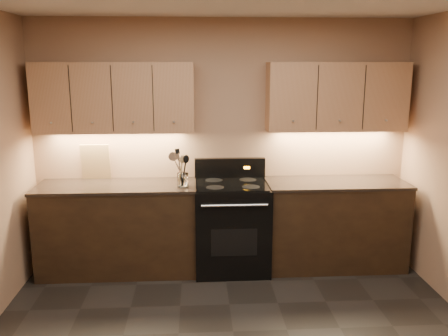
{
  "coord_description": "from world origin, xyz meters",
  "views": [
    {
      "loc": [
        -0.28,
        -3.03,
        2.15
      ],
      "look_at": [
        -0.01,
        1.45,
        1.15
      ],
      "focal_mm": 38.0,
      "sensor_mm": 36.0,
      "label": 1
    }
  ],
  "objects": [
    {
      "name": "upper_cab_left",
      "position": [
        -1.1,
        1.85,
        1.8
      ],
      "size": [
        1.6,
        0.3,
        0.7
      ],
      "primitive_type": "cube",
      "color": "tan",
      "rests_on": "wall_back"
    },
    {
      "name": "wall_back",
      "position": [
        0.0,
        2.0,
        1.3
      ],
      "size": [
        4.0,
        0.04,
        2.6
      ],
      "primitive_type": "cube",
      "color": "#A37E60",
      "rests_on": "ground"
    },
    {
      "name": "black_turner",
      "position": [
        -0.42,
        1.58,
        1.14
      ],
      "size": [
        0.15,
        0.19,
        0.39
      ],
      "primitive_type": null,
      "rotation": [
        -0.28,
        -0.09,
        0.23
      ],
      "color": "black",
      "rests_on": "utensil_crock"
    },
    {
      "name": "wooden_spoon",
      "position": [
        -0.46,
        1.58,
        1.09
      ],
      "size": [
        0.11,
        0.07,
        0.3
      ],
      "primitive_type": null,
      "rotation": [
        0.01,
        0.14,
        0.22
      ],
      "color": "tan",
      "rests_on": "utensil_crock"
    },
    {
      "name": "outlet_plate",
      "position": [
        -1.3,
        1.99,
        1.12
      ],
      "size": [
        0.08,
        0.01,
        0.12
      ],
      "primitive_type": "cube",
      "color": "#B2B5BA",
      "rests_on": "wall_back"
    },
    {
      "name": "stove",
      "position": [
        0.08,
        1.68,
        0.48
      ],
      "size": [
        0.76,
        0.68,
        1.14
      ],
      "color": "black",
      "rests_on": "ground"
    },
    {
      "name": "upper_cab_right",
      "position": [
        1.18,
        1.85,
        1.8
      ],
      "size": [
        1.44,
        0.3,
        0.7
      ],
      "primitive_type": "cube",
      "color": "tan",
      "rests_on": "wall_back"
    },
    {
      "name": "counter_left",
      "position": [
        -1.1,
        1.7,
        0.47
      ],
      "size": [
        1.62,
        0.62,
        0.93
      ],
      "color": "black",
      "rests_on": "ground"
    },
    {
      "name": "steel_skimmer",
      "position": [
        -0.39,
        1.6,
        1.11
      ],
      "size": [
        0.22,
        0.14,
        0.35
      ],
      "primitive_type": null,
      "rotation": [
        -0.17,
        -0.43,
        0.05
      ],
      "color": "silver",
      "rests_on": "utensil_crock"
    },
    {
      "name": "black_spoon",
      "position": [
        -0.43,
        1.62,
        1.1
      ],
      "size": [
        0.11,
        0.11,
        0.32
      ],
      "primitive_type": null,
      "rotation": [
        0.15,
        0.16,
        -0.03
      ],
      "color": "black",
      "rests_on": "utensil_crock"
    },
    {
      "name": "counter_right",
      "position": [
        1.18,
        1.7,
        0.47
      ],
      "size": [
        1.46,
        0.62,
        0.93
      ],
      "color": "black",
      "rests_on": "ground"
    },
    {
      "name": "cutting_board",
      "position": [
        -1.35,
        1.96,
        1.12
      ],
      "size": [
        0.3,
        0.09,
        0.38
      ],
      "primitive_type": "cube",
      "rotation": [
        0.17,
        0.0,
        -0.02
      ],
      "color": "tan",
      "rests_on": "counter_left"
    },
    {
      "name": "utensil_crock",
      "position": [
        -0.42,
        1.6,
        0.99
      ],
      "size": [
        0.11,
        0.11,
        0.14
      ],
      "color": "white",
      "rests_on": "counter_left"
    },
    {
      "name": "steel_spatula",
      "position": [
        -0.39,
        1.59,
        1.11
      ],
      "size": [
        0.19,
        0.15,
        0.35
      ],
      "primitive_type": null,
      "rotation": [
        -0.06,
        -0.3,
        -0.25
      ],
      "color": "silver",
      "rests_on": "utensil_crock"
    }
  ]
}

